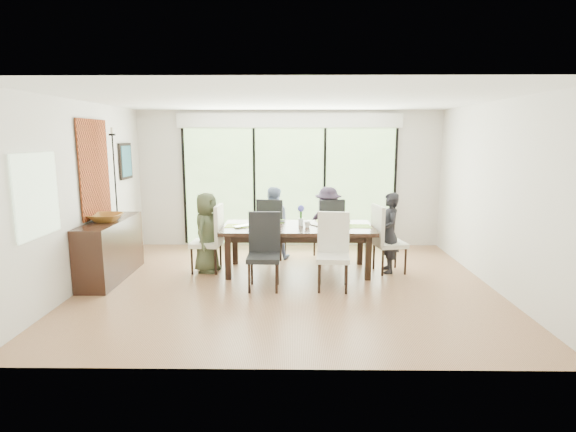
{
  "coord_description": "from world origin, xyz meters",
  "views": [
    {
      "loc": [
        0.08,
        -6.45,
        2.18
      ],
      "look_at": [
        0.0,
        0.25,
        1.0
      ],
      "focal_mm": 28.0,
      "sensor_mm": 36.0,
      "label": 1
    }
  ],
  "objects_px": {
    "cup_c": "(347,222)",
    "sideboard": "(111,249)",
    "chair_near_right": "(333,252)",
    "cup_a": "(255,221)",
    "cup_b": "(307,225)",
    "chair_near_left": "(264,252)",
    "bowl": "(106,218)",
    "chair_far_right": "(328,228)",
    "chair_left_end": "(206,238)",
    "person_far_right": "(328,223)",
    "table_top": "(298,228)",
    "person_right_end": "(389,233)",
    "person_left_end": "(207,232)",
    "laptop": "(245,226)",
    "vase": "(301,222)",
    "chair_right_end": "(390,239)",
    "chair_far_left": "(273,228)",
    "person_far_left": "(273,223)"
  },
  "relations": [
    {
      "from": "cup_c",
      "to": "sideboard",
      "type": "distance_m",
      "value": 3.76
    },
    {
      "from": "chair_near_right",
      "to": "cup_a",
      "type": "distance_m",
      "value": 1.59
    },
    {
      "from": "cup_b",
      "to": "sideboard",
      "type": "height_order",
      "value": "sideboard"
    },
    {
      "from": "chair_near_left",
      "to": "bowl",
      "type": "relative_size",
      "value": 2.29
    },
    {
      "from": "cup_b",
      "to": "sideboard",
      "type": "bearing_deg",
      "value": -174.74
    },
    {
      "from": "chair_near_right",
      "to": "bowl",
      "type": "relative_size",
      "value": 2.29
    },
    {
      "from": "chair_far_right",
      "to": "cup_c",
      "type": "height_order",
      "value": "chair_far_right"
    },
    {
      "from": "chair_left_end",
      "to": "person_far_right",
      "type": "relative_size",
      "value": 0.85
    },
    {
      "from": "table_top",
      "to": "person_right_end",
      "type": "distance_m",
      "value": 1.48
    },
    {
      "from": "sideboard",
      "to": "bowl",
      "type": "distance_m",
      "value": 0.53
    },
    {
      "from": "cup_b",
      "to": "cup_c",
      "type": "bearing_deg",
      "value": 17.1
    },
    {
      "from": "cup_c",
      "to": "chair_left_end",
      "type": "bearing_deg",
      "value": -177.51
    },
    {
      "from": "chair_far_right",
      "to": "cup_a",
      "type": "height_order",
      "value": "chair_far_right"
    },
    {
      "from": "person_left_end",
      "to": "cup_c",
      "type": "bearing_deg",
      "value": -73.25
    },
    {
      "from": "chair_near_left",
      "to": "person_right_end",
      "type": "xyz_separation_m",
      "value": [
        1.98,
        0.87,
        0.1
      ]
    },
    {
      "from": "chair_near_right",
      "to": "person_far_right",
      "type": "height_order",
      "value": "person_far_right"
    },
    {
      "from": "chair_far_right",
      "to": "person_right_end",
      "type": "relative_size",
      "value": 0.85
    },
    {
      "from": "person_right_end",
      "to": "laptop",
      "type": "xyz_separation_m",
      "value": [
        -2.33,
        -0.1,
        0.12
      ]
    },
    {
      "from": "person_far_right",
      "to": "chair_near_right",
      "type": "bearing_deg",
      "value": 103.22
    },
    {
      "from": "bowl",
      "to": "person_left_end",
      "type": "bearing_deg",
      "value": 18.58
    },
    {
      "from": "chair_far_right",
      "to": "person_left_end",
      "type": "height_order",
      "value": "person_left_end"
    },
    {
      "from": "person_right_end",
      "to": "chair_near_left",
      "type": "bearing_deg",
      "value": -69.13
    },
    {
      "from": "bowl",
      "to": "chair_near_right",
      "type": "bearing_deg",
      "value": -6.48
    },
    {
      "from": "table_top",
      "to": "vase",
      "type": "xyz_separation_m",
      "value": [
        0.05,
        0.05,
        0.09
      ]
    },
    {
      "from": "person_left_end",
      "to": "sideboard",
      "type": "distance_m",
      "value": 1.5
    },
    {
      "from": "person_right_end",
      "to": "cup_c",
      "type": "relative_size",
      "value": 10.4
    },
    {
      "from": "chair_near_left",
      "to": "vase",
      "type": "height_order",
      "value": "chair_near_left"
    },
    {
      "from": "chair_near_right",
      "to": "cup_b",
      "type": "bearing_deg",
      "value": 119.31
    },
    {
      "from": "table_top",
      "to": "cup_a",
      "type": "xyz_separation_m",
      "value": [
        -0.7,
        0.15,
        0.08
      ]
    },
    {
      "from": "table_top",
      "to": "laptop",
      "type": "xyz_separation_m",
      "value": [
        -0.85,
        -0.1,
        0.04
      ]
    },
    {
      "from": "chair_right_end",
      "to": "person_far_right",
      "type": "xyz_separation_m",
      "value": [
        -0.95,
        0.83,
        0.1
      ]
    },
    {
      "from": "chair_far_left",
      "to": "bowl",
      "type": "height_order",
      "value": "chair_far_left"
    },
    {
      "from": "table_top",
      "to": "chair_near_left",
      "type": "bearing_deg",
      "value": -119.89
    },
    {
      "from": "chair_far_right",
      "to": "cup_a",
      "type": "distance_m",
      "value": 1.45
    },
    {
      "from": "person_far_right",
      "to": "sideboard",
      "type": "relative_size",
      "value": 0.8
    },
    {
      "from": "sideboard",
      "to": "chair_near_right",
      "type": "bearing_deg",
      "value": -8.14
    },
    {
      "from": "chair_right_end",
      "to": "cup_c",
      "type": "xyz_separation_m",
      "value": [
        -0.7,
        0.1,
        0.25
      ]
    },
    {
      "from": "chair_far_right",
      "to": "laptop",
      "type": "relative_size",
      "value": 3.33
    },
    {
      "from": "chair_far_left",
      "to": "chair_near_right",
      "type": "bearing_deg",
      "value": 129.6
    },
    {
      "from": "chair_near_right",
      "to": "person_left_end",
      "type": "height_order",
      "value": "person_left_end"
    },
    {
      "from": "chair_far_left",
      "to": "chair_near_left",
      "type": "xyz_separation_m",
      "value": [
        -0.05,
        -1.72,
        0.0
      ]
    },
    {
      "from": "cup_b",
      "to": "chair_right_end",
      "type": "bearing_deg",
      "value": 4.24
    },
    {
      "from": "chair_near_right",
      "to": "laptop",
      "type": "relative_size",
      "value": 3.33
    },
    {
      "from": "cup_a",
      "to": "sideboard",
      "type": "bearing_deg",
      "value": -166.49
    },
    {
      "from": "person_far_right",
      "to": "cup_b",
      "type": "bearing_deg",
      "value": 81.64
    },
    {
      "from": "vase",
      "to": "cup_a",
      "type": "height_order",
      "value": "vase"
    },
    {
      "from": "person_right_end",
      "to": "cup_c",
      "type": "bearing_deg",
      "value": -101.21
    },
    {
      "from": "chair_left_end",
      "to": "person_far_left",
      "type": "height_order",
      "value": "person_far_left"
    },
    {
      "from": "person_right_end",
      "to": "cup_b",
      "type": "xyz_separation_m",
      "value": [
        -1.33,
        -0.1,
        0.15
      ]
    },
    {
      "from": "bowl",
      "to": "vase",
      "type": "bearing_deg",
      "value": 10.18
    }
  ]
}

